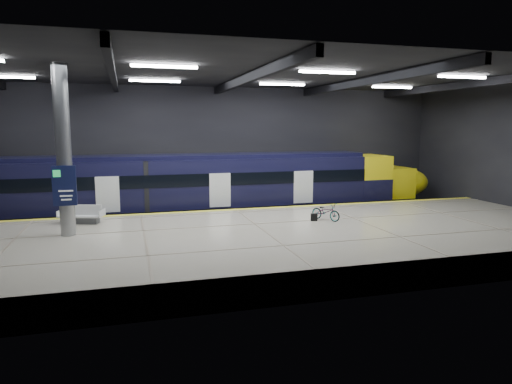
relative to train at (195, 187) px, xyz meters
name	(u,v)px	position (x,y,z in m)	size (l,w,h in m)	color
ground	(250,242)	(1.81, -5.50, -2.06)	(30.00, 30.00, 0.00)	black
room_shell	(249,122)	(1.81, -5.49, 3.66)	(30.10, 16.10, 8.05)	black
platform	(265,243)	(1.81, -8.00, -1.51)	(30.00, 11.00, 1.10)	beige
safety_strip	(236,209)	(1.81, -2.75, -0.95)	(30.00, 0.40, 0.01)	yellow
rails	(226,218)	(1.81, 0.00, -1.98)	(30.00, 1.52, 0.16)	gray
train	(195,187)	(0.00, 0.00, 0.00)	(29.40, 2.84, 3.79)	black
bench	(82,217)	(-5.87, -4.21, -0.65)	(2.13, 1.35, 0.87)	#595B60
bicycle	(326,212)	(5.28, -6.63, -0.55)	(0.55, 1.57, 0.83)	#99999E
pannier_bag	(314,217)	(4.68, -6.63, -0.78)	(0.30, 0.18, 0.35)	black
info_column	(64,153)	(-6.19, -6.52, 2.40)	(0.90, 0.78, 6.90)	#9EA0A5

